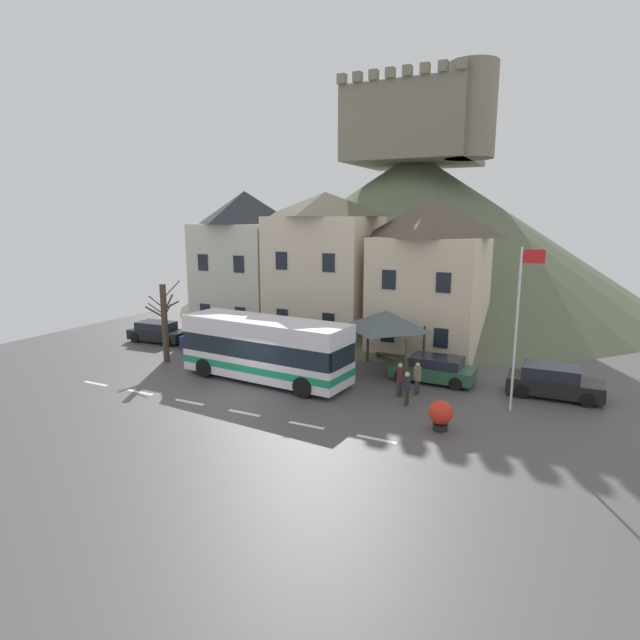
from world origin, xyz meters
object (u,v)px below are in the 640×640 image
(parked_car_00, at_px, (434,369))
(bus_shelter, at_px, (386,320))
(parked_car_01, at_px, (214,339))
(townhouse_02, at_px, (431,276))
(parked_car_02, at_px, (554,382))
(pedestrian_02, at_px, (407,386))
(bare_tree_00, at_px, (165,322))
(pedestrian_00, at_px, (417,377))
(flagpole, at_px, (519,318))
(townhouse_00, at_px, (246,263))
(parked_car_03, at_px, (158,332))
(hilltop_castle, at_px, (413,226))
(harbour_buoy, at_px, (441,414))
(townhouse_01, at_px, (325,269))
(pedestrian_01, at_px, (400,379))
(public_bench, at_px, (392,354))
(transit_bus, at_px, (265,350))

(parked_car_00, bearing_deg, bus_shelter, -6.63)
(parked_car_00, height_order, parked_car_01, parked_car_01)
(townhouse_02, relative_size, parked_car_02, 2.27)
(bus_shelter, bearing_deg, pedestrian_02, -59.57)
(bare_tree_00, bearing_deg, pedestrian_00, 3.65)
(townhouse_02, distance_m, bus_shelter, 5.82)
(pedestrian_02, relative_size, flagpole, 0.22)
(parked_car_02, xyz_separation_m, pedestrian_00, (-5.76, -2.58, 0.14))
(bus_shelter, distance_m, flagpole, 7.50)
(townhouse_00, xyz_separation_m, parked_car_03, (-3.65, -5.23, -4.35))
(parked_car_00, bearing_deg, townhouse_02, -71.67)
(bus_shelter, distance_m, bare_tree_00, 12.58)
(hilltop_castle, xyz_separation_m, harbour_buoy, (10.05, -29.46, -6.70))
(harbour_buoy, bearing_deg, pedestrian_00, 118.52)
(parked_car_00, height_order, parked_car_03, parked_car_03)
(parked_car_02, bearing_deg, townhouse_01, 159.60)
(parked_car_00, relative_size, pedestrian_01, 2.60)
(townhouse_01, distance_m, parked_car_01, 8.48)
(parked_car_02, height_order, bare_tree_00, bare_tree_00)
(townhouse_01, xyz_separation_m, bus_shelter, (6.07, -5.04, -2.03))
(pedestrian_02, bearing_deg, parked_car_03, 167.11)
(public_bench, bearing_deg, bus_shelter, -80.54)
(parked_car_03, bearing_deg, bare_tree_00, -45.32)
(townhouse_00, distance_m, hilltop_castle, 19.35)
(public_bench, bearing_deg, harbour_buoy, -60.34)
(pedestrian_01, height_order, flagpole, flagpole)
(harbour_buoy, distance_m, bare_tree_00, 16.88)
(townhouse_00, height_order, townhouse_01, townhouse_00)
(hilltop_castle, distance_m, pedestrian_01, 28.20)
(pedestrian_00, bearing_deg, pedestrian_02, -90.20)
(bus_shelter, height_order, pedestrian_01, bus_shelter)
(townhouse_01, bearing_deg, harbour_buoy, -47.04)
(transit_bus, bearing_deg, bare_tree_00, -178.47)
(transit_bus, xyz_separation_m, flagpole, (11.86, 1.11, 2.46))
(townhouse_01, relative_size, pedestrian_01, 6.10)
(parked_car_02, xyz_separation_m, bare_tree_00, (-20.33, -3.51, 1.65))
(parked_car_03, bearing_deg, townhouse_01, 23.45)
(parked_car_00, xyz_separation_m, harbour_buoy, (1.80, -6.00, 0.03))
(townhouse_01, bearing_deg, parked_car_00, -31.48)
(parked_car_01, relative_size, pedestrian_02, 2.78)
(parked_car_01, bearing_deg, transit_bus, -32.28)
(parked_car_00, xyz_separation_m, bare_tree_00, (-14.76, -3.25, 1.70))
(flagpole, bearing_deg, bus_shelter, 157.17)
(public_bench, bearing_deg, townhouse_02, 68.52)
(townhouse_01, bearing_deg, townhouse_00, 178.71)
(townhouse_02, xyz_separation_m, bus_shelter, (-0.88, -5.45, -1.85))
(pedestrian_00, xyz_separation_m, pedestrian_02, (-0.01, -1.62, 0.07))
(parked_car_03, bearing_deg, townhouse_00, 51.45)
(townhouse_00, xyz_separation_m, bus_shelter, (12.37, -5.18, -2.13))
(parked_car_01, distance_m, parked_car_03, 4.70)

